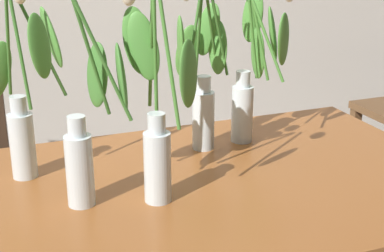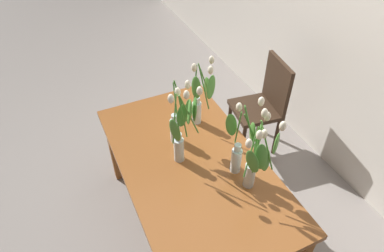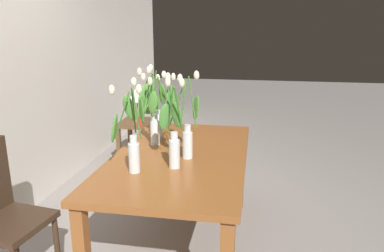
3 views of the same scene
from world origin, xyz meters
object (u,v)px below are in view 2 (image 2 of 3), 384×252
(tulip_vase_3, at_px, (178,123))
(tulip_vase_0, at_px, (256,163))
(tulip_vase_2, at_px, (200,100))
(tulip_vase_4, at_px, (182,134))
(tulip_vase_1, at_px, (244,144))
(dining_table, at_px, (192,172))
(dining_chair, at_px, (264,102))

(tulip_vase_3, bearing_deg, tulip_vase_0, 23.41)
(tulip_vase_2, relative_size, tulip_vase_4, 0.96)
(tulip_vase_1, distance_m, tulip_vase_3, 0.48)
(dining_table, distance_m, tulip_vase_3, 0.35)
(tulip_vase_0, distance_m, tulip_vase_3, 0.62)
(tulip_vase_1, distance_m, tulip_vase_2, 0.53)
(tulip_vase_0, relative_size, tulip_vase_3, 1.04)
(tulip_vase_1, bearing_deg, tulip_vase_2, -175.74)
(dining_chair, bearing_deg, tulip_vase_1, -43.83)
(dining_table, bearing_deg, tulip_vase_1, 54.71)
(tulip_vase_2, xyz_separation_m, tulip_vase_4, (0.29, -0.27, 0.01))
(tulip_vase_0, height_order, tulip_vase_1, tulip_vase_0)
(tulip_vase_0, xyz_separation_m, tulip_vase_4, (-0.41, -0.29, -0.01))
(tulip_vase_1, height_order, tulip_vase_4, tulip_vase_4)
(tulip_vase_1, relative_size, tulip_vase_4, 0.98)
(tulip_vase_1, bearing_deg, tulip_vase_4, -128.37)
(tulip_vase_1, relative_size, tulip_vase_3, 1.04)
(dining_chair, bearing_deg, tulip_vase_0, -38.97)
(tulip_vase_3, height_order, tulip_vase_4, tulip_vase_4)
(tulip_vase_3, xyz_separation_m, tulip_vase_4, (0.16, -0.04, 0.05))
(tulip_vase_2, xyz_separation_m, dining_chair, (-0.24, 0.77, -0.43))
(dining_table, relative_size, tulip_vase_4, 2.76)
(dining_table, relative_size, tulip_vase_1, 2.82)
(tulip_vase_2, relative_size, tulip_vase_3, 1.01)
(dining_table, distance_m, dining_chair, 1.16)
(tulip_vase_0, distance_m, tulip_vase_1, 0.17)
(tulip_vase_4, bearing_deg, tulip_vase_0, 34.99)
(tulip_vase_4, bearing_deg, dining_chair, 116.73)
(tulip_vase_2, height_order, dining_chair, tulip_vase_2)
(tulip_vase_0, distance_m, tulip_vase_2, 0.69)
(tulip_vase_0, relative_size, dining_chair, 0.61)
(tulip_vase_1, bearing_deg, tulip_vase_0, -6.59)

